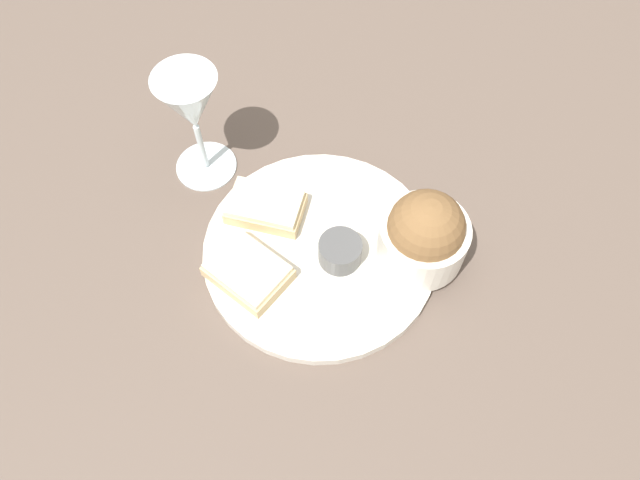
# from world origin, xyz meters

# --- Properties ---
(ground_plane) EXTENTS (4.00, 4.00, 0.00)m
(ground_plane) POSITION_xyz_m (0.00, 0.00, 0.00)
(ground_plane) COLOR brown
(dinner_plate) EXTENTS (0.28, 0.28, 0.01)m
(dinner_plate) POSITION_xyz_m (0.00, 0.00, 0.01)
(dinner_plate) COLOR silver
(dinner_plate) RESTS_ON ground_plane
(salad_bowl) EXTENTS (0.10, 0.10, 0.10)m
(salad_bowl) POSITION_xyz_m (-0.12, -0.00, 0.06)
(salad_bowl) COLOR silver
(salad_bowl) RESTS_ON dinner_plate
(sauce_ramekin) EXTENTS (0.05, 0.05, 0.03)m
(sauce_ramekin) POSITION_xyz_m (-0.02, 0.01, 0.03)
(sauce_ramekin) COLOR #4C4C4C
(sauce_ramekin) RESTS_ON dinner_plate
(cheese_toast_near) EXTENTS (0.11, 0.11, 0.03)m
(cheese_toast_near) POSITION_xyz_m (0.08, 0.04, 0.03)
(cheese_toast_near) COLOR #D1B27F
(cheese_toast_near) RESTS_ON dinner_plate
(cheese_toast_far) EXTENTS (0.10, 0.07, 0.03)m
(cheese_toast_far) POSITION_xyz_m (0.07, -0.05, 0.03)
(cheese_toast_far) COLOR #D1B27F
(cheese_toast_far) RESTS_ON dinner_plate
(wine_glass) EXTENTS (0.08, 0.08, 0.16)m
(wine_glass) POSITION_xyz_m (0.16, -0.12, 0.11)
(wine_glass) COLOR silver
(wine_glass) RESTS_ON ground_plane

